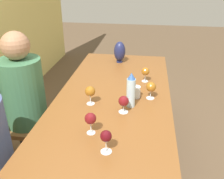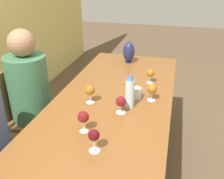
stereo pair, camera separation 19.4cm
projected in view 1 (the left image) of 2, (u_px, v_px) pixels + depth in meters
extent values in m
cube|color=brown|center=(110.00, 111.00, 1.89)|extent=(2.58, 0.93, 0.04)
cylinder|color=brown|center=(154.00, 91.00, 3.07)|extent=(0.07, 0.07, 0.74)
cylinder|color=brown|center=(96.00, 87.00, 3.16)|extent=(0.07, 0.07, 0.74)
cylinder|color=silver|center=(131.00, 93.00, 1.86)|extent=(0.07, 0.07, 0.22)
cone|color=#33599E|center=(132.00, 76.00, 1.80)|extent=(0.06, 0.06, 0.05)
cylinder|color=silver|center=(136.00, 92.00, 2.02)|extent=(0.07, 0.07, 0.10)
cylinder|color=#1E234C|center=(119.00, 61.00, 2.80)|extent=(0.07, 0.07, 0.01)
ellipsoid|color=#1E234C|center=(120.00, 51.00, 2.75)|extent=(0.13, 0.13, 0.22)
cylinder|color=silver|center=(123.00, 112.00, 1.83)|extent=(0.07, 0.07, 0.00)
cylinder|color=silver|center=(123.00, 108.00, 1.82)|extent=(0.01, 0.01, 0.06)
sphere|color=maroon|center=(124.00, 101.00, 1.79)|extent=(0.08, 0.08, 0.08)
cylinder|color=silver|center=(91.00, 133.00, 1.60)|extent=(0.06, 0.06, 0.00)
cylinder|color=silver|center=(91.00, 128.00, 1.58)|extent=(0.01, 0.01, 0.07)
sphere|color=maroon|center=(90.00, 118.00, 1.55)|extent=(0.07, 0.07, 0.07)
cylinder|color=silver|center=(106.00, 152.00, 1.43)|extent=(0.07, 0.07, 0.00)
cylinder|color=silver|center=(106.00, 146.00, 1.42)|extent=(0.01, 0.01, 0.08)
sphere|color=#510C14|center=(106.00, 136.00, 1.39)|extent=(0.07, 0.07, 0.07)
cylinder|color=silver|center=(145.00, 81.00, 2.32)|extent=(0.06, 0.06, 0.00)
cylinder|color=silver|center=(145.00, 78.00, 2.31)|extent=(0.01, 0.01, 0.07)
sphere|color=#995B19|center=(145.00, 71.00, 2.28)|extent=(0.07, 0.07, 0.07)
cylinder|color=silver|center=(91.00, 104.00, 1.94)|extent=(0.06, 0.06, 0.00)
cylinder|color=silver|center=(90.00, 99.00, 1.92)|extent=(0.01, 0.01, 0.07)
sphere|color=#995B19|center=(90.00, 91.00, 1.89)|extent=(0.08, 0.08, 0.08)
cylinder|color=silver|center=(150.00, 98.00, 2.02)|extent=(0.07, 0.07, 0.00)
cylinder|color=silver|center=(150.00, 94.00, 2.01)|extent=(0.01, 0.01, 0.07)
sphere|color=#995B19|center=(151.00, 87.00, 1.98)|extent=(0.08, 0.08, 0.08)
cube|color=brown|center=(29.00, 124.00, 2.26)|extent=(0.44, 0.44, 0.04)
cube|color=brown|center=(3.00, 98.00, 2.18)|extent=(0.40, 0.03, 0.45)
cylinder|color=brown|center=(44.00, 161.00, 2.17)|extent=(0.04, 0.04, 0.44)
cylinder|color=brown|center=(59.00, 135.00, 2.51)|extent=(0.04, 0.04, 0.44)
cylinder|color=brown|center=(3.00, 156.00, 2.22)|extent=(0.04, 0.04, 0.44)
cylinder|color=brown|center=(23.00, 131.00, 2.56)|extent=(0.04, 0.04, 0.44)
cube|color=#2D2D38|center=(39.00, 144.00, 2.35)|extent=(0.27, 0.19, 0.48)
cylinder|color=#3D704C|center=(23.00, 93.00, 2.12)|extent=(0.35, 0.35, 0.59)
sphere|color=#9E7051|center=(15.00, 46.00, 1.94)|extent=(0.23, 0.23, 0.23)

